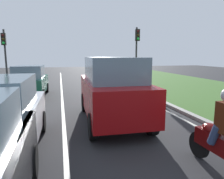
# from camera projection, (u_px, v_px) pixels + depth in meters

# --- Properties ---
(ground_plane) EXTENTS (60.00, 60.00, 0.00)m
(ground_plane) POSITION_uv_depth(u_px,v_px,m) (74.00, 94.00, 12.69)
(ground_plane) COLOR #262628
(lane_line_center) EXTENTS (0.12, 32.00, 0.01)m
(lane_line_center) POSITION_uv_depth(u_px,v_px,m) (62.00, 95.00, 12.53)
(lane_line_center) COLOR silver
(lane_line_center) RESTS_ON ground
(lane_line_right_edge) EXTENTS (0.12, 32.00, 0.01)m
(lane_line_right_edge) POSITION_uv_depth(u_px,v_px,m) (130.00, 92.00, 13.55)
(lane_line_right_edge) COLOR silver
(lane_line_right_edge) RESTS_ON ground
(grass_verge_right) EXTENTS (9.00, 48.00, 0.06)m
(grass_verge_right) POSITION_uv_depth(u_px,v_px,m) (196.00, 88.00, 14.71)
(grass_verge_right) COLOR #3D6628
(grass_verge_right) RESTS_ON ground
(curb_right) EXTENTS (0.24, 48.00, 0.12)m
(curb_right) POSITION_uv_depth(u_px,v_px,m) (137.00, 91.00, 13.66)
(curb_right) COLOR #9E9B93
(curb_right) RESTS_ON ground
(car_suv_ahead) EXTENTS (2.11, 4.57, 2.28)m
(car_suv_ahead) POSITION_uv_depth(u_px,v_px,m) (112.00, 89.00, 7.34)
(car_suv_ahead) COLOR maroon
(car_suv_ahead) RESTS_ON ground
(car_hatchback_far) EXTENTS (1.83, 3.75, 1.78)m
(car_hatchback_far) POSITION_uv_depth(u_px,v_px,m) (30.00, 81.00, 11.83)
(car_hatchback_far) COLOR #0C472D
(car_hatchback_far) RESTS_ON ground
(traffic_light_near_right) EXTENTS (0.32, 0.50, 4.51)m
(traffic_light_near_right) POSITION_uv_depth(u_px,v_px,m) (137.00, 45.00, 16.66)
(traffic_light_near_right) COLOR #2D2D2D
(traffic_light_near_right) RESTS_ON ground
(traffic_light_overhead_left) EXTENTS (0.32, 0.50, 4.29)m
(traffic_light_overhead_left) POSITION_uv_depth(u_px,v_px,m) (4.00, 48.00, 16.06)
(traffic_light_overhead_left) COLOR #2D2D2D
(traffic_light_overhead_left) RESTS_ON ground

